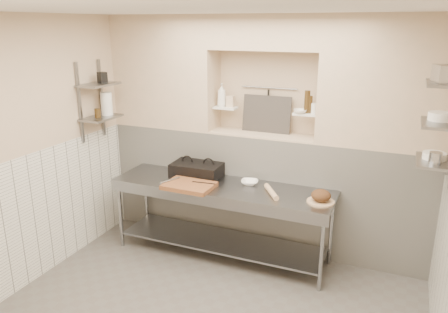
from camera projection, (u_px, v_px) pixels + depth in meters
The scene contains 44 objects.
ceiling at pixel (197, 2), 3.31m from camera, with size 4.00×3.90×0.10m, color silver.
wall_left at pixel (21, 154), 4.50m from camera, with size 0.10×3.90×2.80m, color #CAAB8B.
wall_back at pixel (270, 131), 5.49m from camera, with size 4.00×0.10×2.80m, color #CAAB8B.
backwall_lower at pixel (262, 189), 5.48m from camera, with size 4.00×0.40×1.40m, color silver.
alcove_sill at pixel (264, 134), 5.27m from camera, with size 1.30×0.40×0.02m, color #CAAB8B.
backwall_pillar_left at pixel (166, 72), 5.57m from camera, with size 1.35×0.40×1.40m, color #CAAB8B.
backwall_pillar_right at pixel (386, 83), 4.57m from camera, with size 1.35×0.40×1.40m, color #CAAB8B.
backwall_header at pixel (266, 32), 4.92m from camera, with size 1.30×0.40×0.40m, color #CAAB8B.
wainscot_left at pixel (34, 217), 4.68m from camera, with size 0.02×3.90×1.40m, color silver.
wainscot_right at pixel (446, 308), 3.19m from camera, with size 0.02×3.90×1.40m, color silver.
alcove_shelf_left at pixel (225, 108), 5.37m from camera, with size 0.28×0.16×0.03m, color white.
alcove_shelf_right at pixel (306, 114), 5.00m from camera, with size 0.28×0.16×0.03m, color white.
utensil_rail at pixel (269, 88), 5.26m from camera, with size 0.02×0.02×0.70m, color gray.
hanging_steel at pixel (268, 102), 5.30m from camera, with size 0.02×0.02×0.30m, color black.
splash_panel at pixel (267, 114), 5.29m from camera, with size 0.60×0.02×0.45m, color #383330.
shelf_rail_left_a at pixel (101, 98), 5.46m from camera, with size 0.03×0.03×0.95m, color slate.
shelf_rail_left_b at pixel (80, 103), 5.10m from camera, with size 0.03×0.03×0.95m, color slate.
wall_shelf_left_lower at pixel (101, 118), 5.29m from camera, with size 0.30×0.50×0.03m, color slate.
wall_shelf_left_upper at pixel (99, 85), 5.17m from camera, with size 0.30×0.50×0.03m, color slate.
wall_shelf_right_lower at pixel (434, 161), 3.94m from camera, with size 0.30×0.50×0.03m, color slate.
wall_shelf_right_mid at pixel (439, 124), 3.84m from camera, with size 0.30×0.50×0.03m, color slate.
wall_shelf_right_upper at pixel (445, 84), 3.74m from camera, with size 0.30×0.50×0.03m, color slate.
prep_table at pixel (221, 206), 5.12m from camera, with size 2.60×0.70×0.90m.
panini_press at pixel (198, 169), 5.36m from camera, with size 0.62×0.46×0.16m.
cutting_board at pixel (189, 186), 4.97m from camera, with size 0.56×0.39×0.05m, color brown.
knife_blade at pixel (204, 183), 4.98m from camera, with size 0.28×0.03×0.01m, color gray.
tongs at pixel (170, 180), 5.04m from camera, with size 0.02×0.02×0.27m, color gray.
mixing_bowl at pixel (250, 182), 5.07m from camera, with size 0.20×0.20×0.05m, color white.
rolling_pin at pixel (271, 192), 4.77m from camera, with size 0.06×0.06×0.39m, color tan.
bread_board at pixel (321, 202), 4.56m from camera, with size 0.29×0.29×0.02m, color tan.
bread_loaf at pixel (321, 195), 4.54m from camera, with size 0.21×0.21×0.12m, color #4C2D19.
bottle_soap at pixel (222, 95), 5.35m from camera, with size 0.11×0.11×0.28m, color white.
jar_alcove at pixel (231, 101), 5.35m from camera, with size 0.09×0.09×0.13m, color #CAAB8B.
bowl_alcove at pixel (300, 111), 4.97m from camera, with size 0.15×0.15×0.05m, color white.
condiment_a at pixel (310, 104), 4.97m from camera, with size 0.05×0.05×0.20m, color #34230E.
condiment_b at pixel (307, 102), 4.97m from camera, with size 0.06×0.06×0.26m, color #34230E.
condiment_c at pixel (314, 108), 4.97m from camera, with size 0.07×0.07×0.11m, color white.
jug_left at pixel (107, 104), 5.35m from camera, with size 0.14×0.14×0.28m, color white.
jar_left at pixel (98, 113), 5.21m from camera, with size 0.07×0.07×0.11m, color #34230E.
box_left_upper at pixel (102, 77), 5.22m from camera, with size 0.09×0.09×0.13m, color black.
bowl_right at pixel (434, 156), 3.96m from camera, with size 0.20×0.20×0.06m, color white.
canister_right at pixel (435, 158), 3.81m from camera, with size 0.11×0.11×0.11m, color gray.
bowl_right_mid at pixel (440, 116), 3.89m from camera, with size 0.20×0.20×0.07m, color white.
basket_right at pixel (447, 74), 3.67m from camera, with size 0.19×0.23×0.15m, color gray.
Camera 1 is at (1.56, -3.15, 2.69)m, focal length 35.00 mm.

